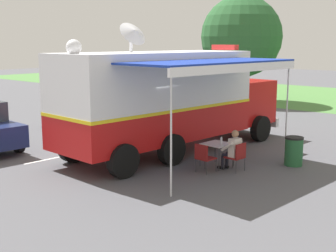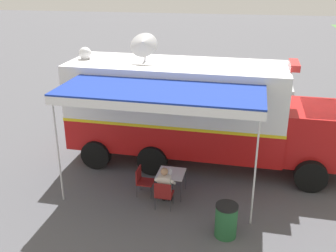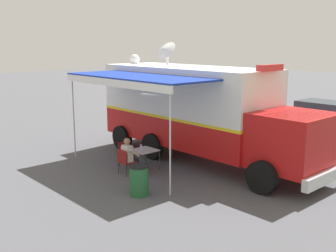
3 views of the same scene
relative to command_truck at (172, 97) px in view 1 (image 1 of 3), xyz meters
The scene contains 11 objects.
ground_plane 2.08m from the command_truck, 94.84° to the right, with size 100.00×100.00×0.00m, color #515156.
lot_stripe 3.61m from the command_truck, 137.98° to the right, with size 0.12×4.80×0.01m, color silver.
command_truck is the anchor object (origin of this frame).
folding_table 2.69m from the command_truck, 12.34° to the right, with size 0.83×0.83×0.73m.
water_bottle 2.75m from the command_truck, 11.55° to the right, with size 0.07×0.07×0.22m.
folding_chair_at_table 3.48m from the command_truck, 10.58° to the right, with size 0.50×0.50×0.87m.
folding_chair_beside_table 3.15m from the command_truck, 28.92° to the right, with size 0.50×0.50×0.87m.
seated_responder 3.25m from the command_truck, 11.10° to the right, with size 0.67×0.57×1.25m.
trash_bin 4.46m from the command_truck, 16.61° to the left, with size 0.57×0.57×0.91m.
car_behind_truck 7.00m from the command_truck, 164.74° to the left, with size 2.16×4.27×1.76m.
tree_far_left 14.83m from the command_truck, 114.30° to the left, with size 5.15×5.15×6.72m.
Camera 1 is at (10.65, -11.15, 3.83)m, focal length 49.49 mm.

